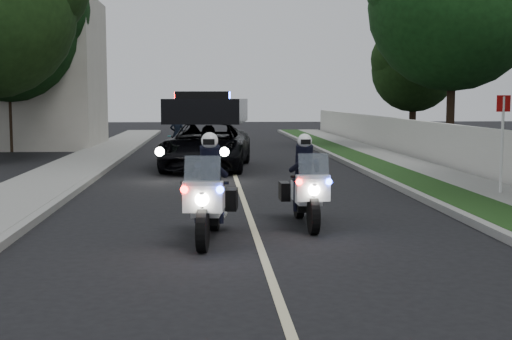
# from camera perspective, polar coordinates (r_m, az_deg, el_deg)

# --- Properties ---
(ground) EXTENTS (120.00, 120.00, 0.00)m
(ground) POSITION_cam_1_polar(r_m,az_deg,el_deg) (8.15, 1.97, -10.89)
(ground) COLOR black
(ground) RESTS_ON ground
(curb_right) EXTENTS (0.20, 60.00, 0.15)m
(curb_right) POSITION_cam_1_polar(r_m,az_deg,el_deg) (18.57, 11.41, -1.23)
(curb_right) COLOR gray
(curb_right) RESTS_ON ground
(grass_verge) EXTENTS (1.20, 60.00, 0.16)m
(grass_verge) POSITION_cam_1_polar(r_m,az_deg,el_deg) (18.77, 13.47, -1.19)
(grass_verge) COLOR #193814
(grass_verge) RESTS_ON ground
(sidewalk_right) EXTENTS (1.40, 60.00, 0.16)m
(sidewalk_right) POSITION_cam_1_polar(r_m,az_deg,el_deg) (19.19, 17.17, -1.14)
(sidewalk_right) COLOR gray
(sidewalk_right) RESTS_ON ground
(property_wall) EXTENTS (0.22, 60.00, 1.50)m
(property_wall) POSITION_cam_1_polar(r_m,az_deg,el_deg) (19.51, 19.97, 0.86)
(property_wall) COLOR beige
(property_wall) RESTS_ON ground
(curb_left) EXTENTS (0.20, 60.00, 0.15)m
(curb_left) POSITION_cam_1_polar(r_m,az_deg,el_deg) (18.20, -14.35, -1.44)
(curb_left) COLOR gray
(curb_left) RESTS_ON ground
(sidewalk_left) EXTENTS (2.00, 60.00, 0.16)m
(sidewalk_left) POSITION_cam_1_polar(r_m,az_deg,el_deg) (18.43, -17.71, -1.44)
(sidewalk_left) COLOR gray
(sidewalk_left) RESTS_ON ground
(building_far) EXTENTS (8.00, 6.00, 7.00)m
(building_far) POSITION_cam_1_polar(r_m,az_deg,el_deg) (35.00, -19.36, 7.49)
(building_far) COLOR #A8A396
(building_far) RESTS_ON ground
(lane_marking) EXTENTS (0.12, 50.00, 0.01)m
(lane_marking) POSITION_cam_1_polar(r_m,az_deg,el_deg) (17.93, -1.34, -1.59)
(lane_marking) COLOR #BFB78C
(lane_marking) RESTS_ON ground
(police_moto_left) EXTENTS (0.98, 2.18, 1.80)m
(police_moto_left) POSITION_cam_1_polar(r_m,az_deg,el_deg) (11.65, -3.85, -5.75)
(police_moto_left) COLOR silver
(police_moto_left) RESTS_ON ground
(police_moto_right) EXTENTS (0.75, 2.02, 1.70)m
(police_moto_right) POSITION_cam_1_polar(r_m,az_deg,el_deg) (12.97, 4.07, -4.55)
(police_moto_right) COLOR white
(police_moto_right) RESTS_ON ground
(police_suv) EXTENTS (3.25, 5.90, 2.74)m
(police_suv) POSITION_cam_1_polar(r_m,az_deg,el_deg) (23.11, -4.04, 0.08)
(police_suv) COLOR black
(police_suv) RESTS_ON ground
(bicycle) EXTENTS (0.78, 1.81, 0.92)m
(bicycle) POSITION_cam_1_polar(r_m,az_deg,el_deg) (27.09, -6.45, 0.93)
(bicycle) COLOR black
(bicycle) RESTS_ON ground
(cyclist) EXTENTS (0.55, 0.37, 1.52)m
(cyclist) POSITION_cam_1_polar(r_m,az_deg,el_deg) (27.09, -6.45, 0.93)
(cyclist) COLOR black
(cyclist) RESTS_ON ground
(sign_post) EXTENTS (0.48, 0.48, 2.50)m
(sign_post) POSITION_cam_1_polar(r_m,az_deg,el_deg) (17.23, 19.38, -2.26)
(sign_post) COLOR red
(sign_post) RESTS_ON ground
(tree_right_d) EXTENTS (9.62, 9.62, 12.21)m
(tree_right_d) POSITION_cam_1_polar(r_m,az_deg,el_deg) (31.62, 15.57, 1.46)
(tree_right_d) COLOR #154015
(tree_right_d) RESTS_ON ground
(tree_right_e) EXTENTS (5.81, 5.81, 7.41)m
(tree_right_e) POSITION_cam_1_polar(r_m,az_deg,el_deg) (38.09, 12.67, 2.27)
(tree_right_e) COLOR #183510
(tree_right_e) RESTS_ON ground
(tree_left_far) EXTENTS (6.97, 6.97, 9.98)m
(tree_left_far) POSITION_cam_1_polar(r_m,az_deg,el_deg) (32.16, -19.31, 1.42)
(tree_left_far) COLOR black
(tree_left_far) RESTS_ON ground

